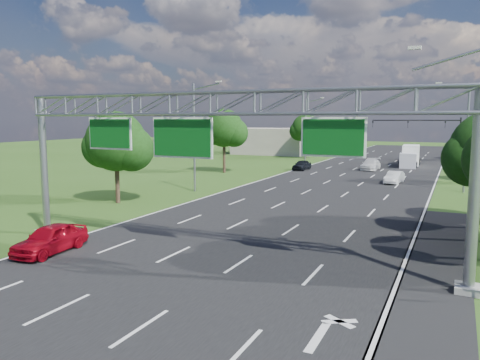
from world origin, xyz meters
The scene contains 18 objects.
ground centered at (0.00, 30.00, 0.00)m, with size 220.00×220.00×0.00m, color #2D4F17.
road centered at (0.00, 30.00, 0.00)m, with size 18.00×180.00×0.02m, color black.
road_flare centered at (10.20, 14.00, 0.00)m, with size 3.00×30.00×0.02m, color black.
sign_gantry centered at (0.33, 12.00, 6.89)m, with size 23.50×1.00×9.56m.
traffic_signal centered at (7.48, 65.00, 5.17)m, with size 12.21×0.24×7.00m.
streetlight_l_near centered at (-11.30, 30.00, 5.58)m, with size 2.97×0.22×10.16m.
streetlight_l_far centered at (-11.30, 65.00, 5.58)m, with size 2.97×0.22×10.16m.
streetlight_r_mid centered at (11.30, 40.00, 5.58)m, with size 2.97×0.22×10.16m.
tree_verge_la centered at (-13.92, 22.04, 4.76)m, with size 5.76×4.80×7.40m.
tree_verge_lb centered at (-15.92, 45.04, 5.41)m, with size 5.76×4.80×8.06m.
tree_verge_lc centered at (-12.92, 70.04, 4.98)m, with size 5.76×4.80×7.62m.
building_left centered at (-22.00, 78.00, 2.50)m, with size 14.00×10.00×5.00m, color #A09386.
red_coupe centered at (-7.69, 9.16, 0.73)m, with size 1.73×4.30×1.47m, color #A20716.
car_queue_a centered at (0.33, 56.23, 0.74)m, with size 2.08×5.10×1.48m, color silver.
car_queue_b centered at (3.53, 71.05, 0.65)m, with size 2.17×4.71×1.31m, color black.
car_queue_c centered at (-8.00, 52.20, 0.67)m, with size 1.57×3.91×1.33m, color black.
car_queue_d centered at (4.88, 43.69, 0.64)m, with size 1.36×3.89×1.28m, color silver.
box_truck centered at (4.65, 63.67, 1.43)m, with size 2.65×8.01×2.99m.
Camera 1 is at (10.83, -7.72, 6.76)m, focal length 35.00 mm.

